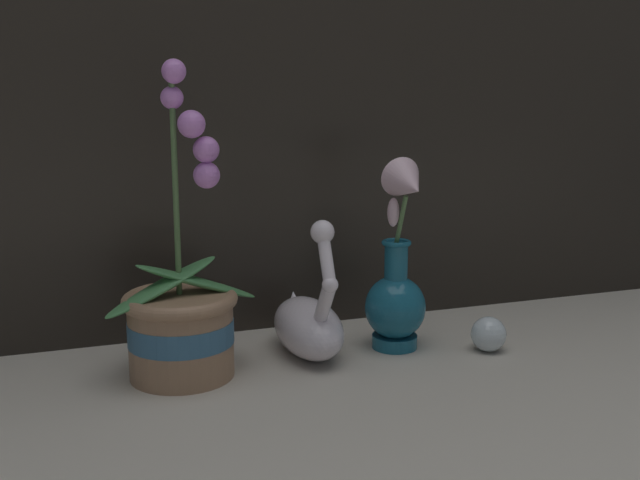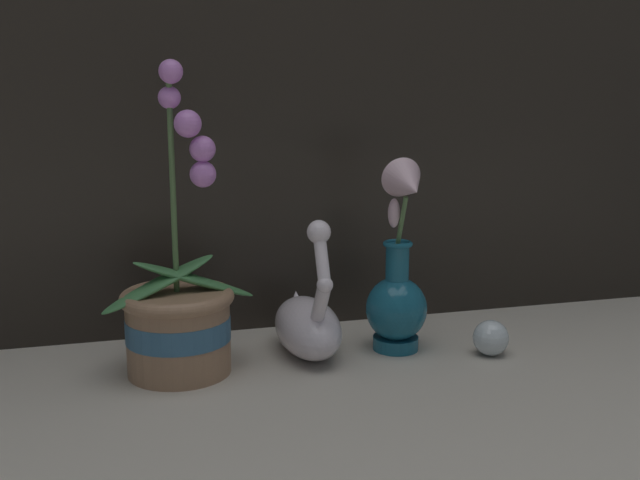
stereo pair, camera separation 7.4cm
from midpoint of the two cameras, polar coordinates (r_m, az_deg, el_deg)
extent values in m
plane|color=#BCB2A3|center=(1.05, 4.00, -10.96)|extent=(2.80, 2.80, 0.00)
cylinder|color=#9E7556|center=(1.08, -8.79, -6.98)|extent=(0.15, 0.15, 0.12)
cylinder|color=#386689|center=(1.08, -8.80, -6.68)|extent=(0.15, 0.15, 0.03)
torus|color=#9E7556|center=(1.06, -8.87, -4.34)|extent=(0.16, 0.16, 0.02)
cylinder|color=#4C6B3D|center=(1.03, -9.15, 4.16)|extent=(0.01, 0.01, 0.30)
ellipsoid|color=#427F47|center=(1.06, -7.56, -3.03)|extent=(0.18, 0.06, 0.07)
ellipsoid|color=#427F47|center=(1.05, -10.21, -3.31)|extent=(0.17, 0.08, 0.07)
sphere|color=#C67AD1|center=(1.02, -9.22, 12.56)|extent=(0.03, 0.03, 0.03)
sphere|color=#C67AD1|center=(1.03, -9.36, 10.66)|extent=(0.03, 0.03, 0.03)
sphere|color=#C67AD1|center=(1.01, -7.96, 8.76)|extent=(0.04, 0.04, 0.04)
sphere|color=#C67AD1|center=(1.02, -6.87, 6.90)|extent=(0.04, 0.04, 0.04)
sphere|color=#C67AD1|center=(1.02, -6.85, 4.99)|extent=(0.04, 0.04, 0.04)
ellipsoid|color=white|center=(1.14, 0.93, -6.69)|extent=(0.09, 0.19, 0.09)
cone|color=white|center=(1.20, 0.01, -5.11)|extent=(0.05, 0.06, 0.06)
cylinder|color=white|center=(1.06, 2.05, -4.93)|extent=(0.02, 0.06, 0.08)
sphere|color=white|center=(1.03, 2.45, -3.45)|extent=(0.02, 0.02, 0.02)
cylinder|color=white|center=(1.03, 2.20, -1.41)|extent=(0.02, 0.05, 0.08)
sphere|color=white|center=(1.04, 1.95, 0.60)|extent=(0.03, 0.03, 0.03)
cylinder|color=#195B75|center=(1.18, 7.59, -7.78)|extent=(0.07, 0.07, 0.02)
ellipsoid|color=#195B75|center=(1.17, 7.66, -5.23)|extent=(0.09, 0.09, 0.10)
cylinder|color=#195B75|center=(1.15, 7.76, -1.71)|extent=(0.04, 0.04, 0.06)
torus|color=#195B75|center=(1.14, 7.80, -0.30)|extent=(0.05, 0.05, 0.01)
cylinder|color=#567A47|center=(1.12, 8.14, 1.44)|extent=(0.01, 0.04, 0.08)
cone|color=beige|center=(1.09, 8.73, 4.17)|extent=(0.06, 0.08, 0.07)
ellipsoid|color=beige|center=(1.12, 7.55, 2.04)|extent=(0.02, 0.02, 0.04)
sphere|color=silver|center=(1.18, 14.67, -7.24)|extent=(0.05, 0.05, 0.05)
camera|label=1|loc=(0.04, -88.10, 0.39)|focal=42.00mm
camera|label=2|loc=(0.04, 91.90, -0.39)|focal=42.00mm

